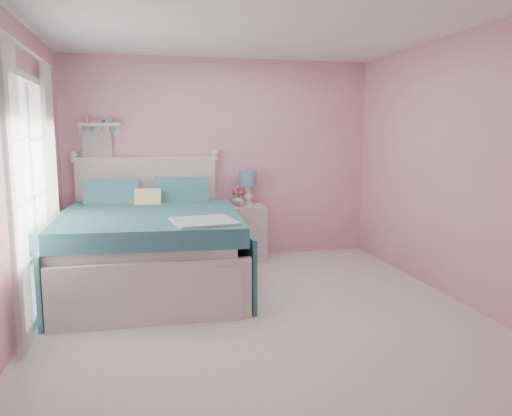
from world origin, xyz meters
name	(u,v)px	position (x,y,z in m)	size (l,w,h in m)	color
floor	(260,314)	(0.00, 0.00, 0.00)	(4.50, 4.50, 0.00)	silver
room_shell	(260,140)	(0.00, 0.00, 1.58)	(4.50, 4.50, 4.50)	pink
bed	(150,247)	(-0.96, 1.09, 0.43)	(1.95, 2.38, 1.35)	silver
nightstand	(245,233)	(0.26, 1.99, 0.36)	(0.50, 0.49, 0.72)	beige
table_lamp	(248,181)	(0.32, 2.08, 1.03)	(0.22, 0.22, 0.45)	white
vase	(238,200)	(0.18, 2.02, 0.79)	(0.14, 0.14, 0.15)	silver
teacup	(241,204)	(0.19, 1.88, 0.75)	(0.09, 0.09, 0.07)	#C68594
roses	(238,191)	(0.18, 2.02, 0.91)	(0.14, 0.11, 0.12)	#D2477E
wall_shelf	(99,126)	(-1.52, 2.19, 1.73)	(0.50, 0.15, 0.25)	silver
hanging_dress	(98,153)	(-1.55, 2.18, 1.40)	(0.34, 0.03, 0.72)	white
french_door	(32,199)	(-1.97, 0.40, 1.07)	(0.04, 1.32, 2.16)	silver
curtain_near	(16,197)	(-1.92, -0.34, 1.18)	(0.04, 0.40, 2.32)	white
curtain_far	(52,179)	(-1.92, 1.14, 1.18)	(0.04, 0.40, 2.32)	white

